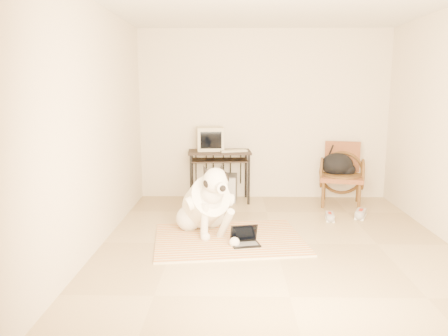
{
  "coord_description": "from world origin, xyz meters",
  "views": [
    {
      "loc": [
        -0.5,
        -4.82,
        1.76
      ],
      "look_at": [
        -0.6,
        0.4,
        0.81
      ],
      "focal_mm": 35.0,
      "sensor_mm": 36.0,
      "label": 1
    }
  ],
  "objects_px": {
    "crt_monitor": "(210,139)",
    "backpack": "(339,165)",
    "laptop": "(245,239)",
    "rattan_chair": "(342,174)",
    "pc_tower": "(231,188)",
    "dog": "(206,204)",
    "computer_desk": "(219,158)"
  },
  "relations": [
    {
      "from": "pc_tower",
      "to": "backpack",
      "type": "relative_size",
      "value": 0.88
    },
    {
      "from": "crt_monitor",
      "to": "pc_tower",
      "type": "height_order",
      "value": "crt_monitor"
    },
    {
      "from": "dog",
      "to": "rattan_chair",
      "type": "distance_m",
      "value": 2.5
    },
    {
      "from": "laptop",
      "to": "crt_monitor",
      "type": "height_order",
      "value": "crt_monitor"
    },
    {
      "from": "dog",
      "to": "crt_monitor",
      "type": "xyz_separation_m",
      "value": [
        -0.03,
        1.68,
        0.61
      ]
    },
    {
      "from": "dog",
      "to": "crt_monitor",
      "type": "relative_size",
      "value": 2.54
    },
    {
      "from": "backpack",
      "to": "rattan_chair",
      "type": "bearing_deg",
      "value": -11.68
    },
    {
      "from": "crt_monitor",
      "to": "backpack",
      "type": "relative_size",
      "value": 0.86
    },
    {
      "from": "crt_monitor",
      "to": "rattan_chair",
      "type": "xyz_separation_m",
      "value": [
        2.04,
        -0.2,
        -0.51
      ]
    },
    {
      "from": "crt_monitor",
      "to": "backpack",
      "type": "distance_m",
      "value": 2.03
    },
    {
      "from": "pc_tower",
      "to": "rattan_chair",
      "type": "relative_size",
      "value": 0.48
    },
    {
      "from": "dog",
      "to": "rattan_chair",
      "type": "bearing_deg",
      "value": 36.48
    },
    {
      "from": "laptop",
      "to": "backpack",
      "type": "height_order",
      "value": "backpack"
    },
    {
      "from": "computer_desk",
      "to": "laptop",
      "type": "bearing_deg",
      "value": -80.23
    },
    {
      "from": "rattan_chair",
      "to": "backpack",
      "type": "distance_m",
      "value": 0.14
    },
    {
      "from": "pc_tower",
      "to": "rattan_chair",
      "type": "distance_m",
      "value": 1.74
    },
    {
      "from": "crt_monitor",
      "to": "rattan_chair",
      "type": "height_order",
      "value": "crt_monitor"
    },
    {
      "from": "crt_monitor",
      "to": "pc_tower",
      "type": "xyz_separation_m",
      "value": [
        0.32,
        -0.03,
        -0.78
      ]
    },
    {
      "from": "laptop",
      "to": "pc_tower",
      "type": "bearing_deg",
      "value": 94.72
    },
    {
      "from": "computer_desk",
      "to": "rattan_chair",
      "type": "relative_size",
      "value": 1.05
    },
    {
      "from": "laptop",
      "to": "backpack",
      "type": "relative_size",
      "value": 0.69
    },
    {
      "from": "laptop",
      "to": "crt_monitor",
      "type": "distance_m",
      "value": 2.34
    },
    {
      "from": "computer_desk",
      "to": "backpack",
      "type": "relative_size",
      "value": 1.93
    },
    {
      "from": "dog",
      "to": "laptop",
      "type": "bearing_deg",
      "value": -41.62
    },
    {
      "from": "pc_tower",
      "to": "rattan_chair",
      "type": "xyz_separation_m",
      "value": [
        1.71,
        -0.17,
        0.27
      ]
    },
    {
      "from": "computer_desk",
      "to": "dog",
      "type": "bearing_deg",
      "value": -94.2
    },
    {
      "from": "crt_monitor",
      "to": "backpack",
      "type": "height_order",
      "value": "crt_monitor"
    },
    {
      "from": "laptop",
      "to": "dog",
      "type": "bearing_deg",
      "value": 138.38
    },
    {
      "from": "laptop",
      "to": "rattan_chair",
      "type": "height_order",
      "value": "rattan_chair"
    },
    {
      "from": "dog",
      "to": "backpack",
      "type": "bearing_deg",
      "value": 37.35
    },
    {
      "from": "dog",
      "to": "rattan_chair",
      "type": "relative_size",
      "value": 1.2
    },
    {
      "from": "dog",
      "to": "computer_desk",
      "type": "distance_m",
      "value": 1.64
    }
  ]
}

